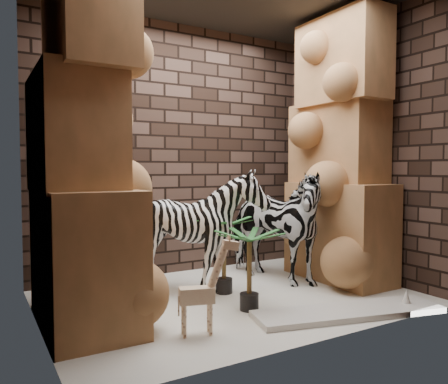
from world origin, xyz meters
TOP-DOWN VIEW (x-y plane):
  - floor at (0.00, 0.00)m, footprint 3.50×3.50m
  - wall_back at (0.00, 1.25)m, footprint 3.50×0.00m
  - wall_front at (0.00, -1.25)m, footprint 3.50×0.00m
  - wall_left at (-1.75, 0.00)m, footprint 0.00×3.00m
  - wall_right at (1.75, 0.00)m, footprint 0.00×3.00m
  - rock_pillar_left at (-1.40, 0.00)m, footprint 0.68×1.30m
  - rock_pillar_right at (1.42, 0.00)m, footprint 0.58×1.25m
  - zebra_right at (0.70, 0.31)m, footprint 0.95×1.36m
  - zebra_left at (-0.21, 0.29)m, footprint 1.05×1.28m
  - giraffe_toy at (-0.73, -0.68)m, footprint 0.42×0.24m
  - palm_front at (0.01, 0.18)m, footprint 0.36×0.36m
  - palm_back at (-0.06, -0.40)m, footprint 0.36×0.36m
  - surfboard at (0.61, -0.94)m, footprint 1.74×0.81m

SIDE VIEW (x-z plane):
  - floor at x=0.00m, z-range 0.00..0.00m
  - surfboard at x=0.61m, z-range 0.00..0.05m
  - palm_back at x=-0.06m, z-range 0.00..0.73m
  - giraffe_toy at x=-0.73m, z-range 0.00..0.77m
  - palm_front at x=0.01m, z-range 0.00..0.79m
  - zebra_left at x=-0.21m, z-range 0.00..1.14m
  - zebra_right at x=0.70m, z-range 0.00..1.46m
  - wall_back at x=0.00m, z-range -0.25..3.25m
  - wall_front at x=0.00m, z-range -0.25..3.25m
  - wall_left at x=-1.75m, z-range 0.00..3.00m
  - wall_right at x=1.75m, z-range 0.00..3.00m
  - rock_pillar_left at x=-1.40m, z-range 0.00..3.00m
  - rock_pillar_right at x=1.42m, z-range 0.00..3.00m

